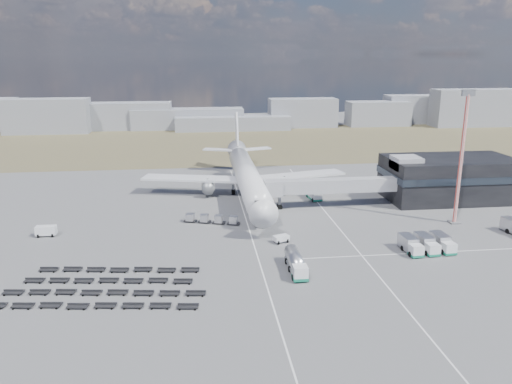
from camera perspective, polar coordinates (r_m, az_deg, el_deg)
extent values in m
plane|color=#565659|center=(92.63, 0.95, -5.86)|extent=(420.00, 420.00, 0.00)
cube|color=brown|center=(198.71, -3.33, 5.69)|extent=(420.00, 90.00, 0.01)
cube|color=silver|center=(97.04, -0.62, -4.84)|extent=(0.25, 110.00, 0.01)
cube|color=silver|center=(100.45, 9.67, -4.35)|extent=(0.25, 110.00, 0.01)
cube|color=silver|center=(92.13, 17.36, -6.72)|extent=(40.00, 0.25, 0.01)
cube|color=black|center=(127.97, 21.24, 1.45)|extent=(30.00, 16.00, 10.00)
cube|color=#262D38|center=(127.71, 21.30, 1.97)|extent=(30.40, 16.40, 1.60)
cube|color=#939399|center=(120.07, 16.81, 3.18)|extent=(6.00, 6.00, 3.00)
cube|color=#939399|center=(113.75, 8.64, 0.74)|extent=(29.80, 3.00, 3.00)
cube|color=#939399|center=(110.52, 1.99, 0.47)|extent=(4.00, 3.60, 3.40)
cylinder|color=slate|center=(111.91, 2.69, -0.70)|extent=(0.70, 0.70, 5.10)
cylinder|color=black|center=(112.51, 2.68, -1.73)|extent=(1.40, 0.90, 1.40)
cylinder|color=silver|center=(119.50, -0.97, 1.73)|extent=(5.60, 48.00, 5.60)
cone|color=silver|center=(94.14, 0.68, -2.08)|extent=(5.60, 5.00, 5.60)
cone|color=silver|center=(146.58, -2.09, 4.61)|extent=(5.60, 8.00, 5.60)
cube|color=black|center=(95.80, 0.53, -1.27)|extent=(2.20, 2.00, 0.80)
cube|color=silver|center=(124.07, -7.19, 1.55)|extent=(25.59, 11.38, 0.50)
cube|color=silver|center=(126.51, 4.67, 1.89)|extent=(25.59, 11.38, 0.50)
cylinder|color=slate|center=(122.57, -5.53, 0.61)|extent=(3.00, 5.00, 3.00)
cylinder|color=slate|center=(124.37, 3.25, 0.88)|extent=(3.00, 5.00, 3.00)
cube|color=silver|center=(148.14, -4.28, 4.85)|extent=(9.49, 5.63, 0.35)
cube|color=silver|center=(149.00, -0.04, 4.96)|extent=(9.49, 5.63, 0.35)
cube|color=silver|center=(148.58, -2.21, 6.99)|extent=(0.50, 9.06, 11.45)
cylinder|color=slate|center=(100.59, 0.27, -3.34)|extent=(0.50, 0.50, 2.50)
cylinder|color=slate|center=(124.10, -2.62, 0.30)|extent=(0.60, 0.60, 2.50)
cylinder|color=slate|center=(124.71, 0.32, 0.39)|extent=(0.60, 0.60, 2.50)
cylinder|color=black|center=(100.83, 0.26, -3.75)|extent=(0.50, 1.20, 1.20)
cube|color=gray|center=(240.19, -22.77, 8.02)|extent=(36.17, 12.00, 15.01)
cube|color=gray|center=(241.44, -15.42, 8.37)|extent=(48.20, 12.00, 12.27)
cube|color=gray|center=(237.74, -7.80, 8.31)|extent=(51.69, 12.00, 9.27)
cube|color=gray|center=(231.63, -2.67, 7.88)|extent=(52.43, 12.00, 6.30)
cube|color=gray|center=(242.72, 5.33, 9.02)|extent=(32.02, 12.00, 13.38)
cube|color=gray|center=(252.98, 13.76, 8.71)|extent=(29.95, 12.00, 11.64)
cube|color=gray|center=(268.28, 18.03, 9.01)|extent=(33.24, 12.00, 13.91)
cube|color=gray|center=(267.34, 24.33, 8.78)|extent=(48.00, 12.00, 17.59)
cube|color=silver|center=(77.84, 5.06, -9.15)|extent=(2.24, 2.24, 2.13)
cube|color=#147456|center=(78.19, 5.05, -9.70)|extent=(2.33, 2.33, 0.46)
cylinder|color=#B8B8BD|center=(81.74, 4.44, -7.57)|extent=(2.36, 6.96, 2.32)
cube|color=slate|center=(82.16, 4.42, -8.25)|extent=(2.27, 6.96, 0.32)
cylinder|color=black|center=(81.01, 4.61, -8.79)|extent=(2.41, 1.03, 1.02)
cube|color=silver|center=(92.88, 2.89, -5.38)|extent=(3.21, 2.51, 1.32)
cube|color=silver|center=(103.78, -22.86, -4.14)|extent=(3.75, 1.71, 2.04)
cube|color=silver|center=(120.46, 6.66, -0.15)|extent=(2.78, 5.73, 2.58)
cube|color=#147456|center=(120.75, 6.64, -0.63)|extent=(2.88, 5.83, 0.41)
cube|color=silver|center=(90.45, 17.84, -6.39)|extent=(2.18, 2.09, 1.98)
cube|color=#147456|center=(90.73, 17.80, -6.83)|extent=(2.27, 2.19, 0.40)
cube|color=#B8B8BD|center=(92.90, 16.97, -5.49)|extent=(2.39, 4.25, 2.33)
cube|color=silver|center=(91.88, 19.54, -6.20)|extent=(2.18, 2.09, 1.98)
cube|color=#147456|center=(92.15, 19.49, -6.64)|extent=(2.27, 2.19, 0.40)
cube|color=#B8B8BD|center=(94.29, 18.63, -5.32)|extent=(2.39, 4.25, 2.33)
cube|color=silver|center=(93.38, 21.18, -6.01)|extent=(2.18, 2.09, 1.98)
cube|color=#147456|center=(93.65, 21.13, -6.44)|extent=(2.27, 2.19, 0.40)
cube|color=#B8B8BD|center=(95.76, 20.24, -5.15)|extent=(2.39, 4.25, 2.33)
cube|color=#B8B8BD|center=(109.36, 27.24, -3.39)|extent=(2.90, 4.56, 2.40)
cube|color=black|center=(104.71, -7.53, -3.27)|extent=(2.85, 2.22, 0.17)
cube|color=#B8B8BD|center=(104.45, -7.54, -2.84)|extent=(1.93, 1.93, 1.44)
cube|color=black|center=(103.82, -5.91, -3.38)|extent=(2.85, 2.22, 0.17)
cube|color=#B8B8BD|center=(103.56, -5.92, -2.95)|extent=(1.93, 1.93, 1.44)
cube|color=black|center=(103.01, -4.26, -3.49)|extent=(2.85, 2.22, 0.17)
cube|color=#B8B8BD|center=(102.75, -4.27, -3.06)|extent=(1.93, 1.93, 1.44)
cube|color=black|center=(102.29, -2.60, -3.60)|extent=(2.85, 2.22, 0.17)
cube|color=#B8B8BD|center=(102.02, -2.60, -3.17)|extent=(1.93, 1.93, 1.44)
cube|color=black|center=(73.97, -18.27, -12.17)|extent=(30.34, 5.30, 0.68)
cube|color=black|center=(77.33, -17.33, -10.83)|extent=(30.34, 5.30, 0.68)
cube|color=black|center=(80.75, -16.48, -9.60)|extent=(26.57, 4.82, 0.68)
cube|color=black|center=(84.23, -15.70, -8.47)|extent=(26.57, 4.82, 0.68)
cylinder|color=red|center=(107.92, 22.38, 3.30)|extent=(0.73, 0.73, 26.21)
cube|color=slate|center=(106.18, 23.13, 10.39)|extent=(2.59, 1.14, 1.26)
cube|color=#565659|center=(111.12, 21.70, -3.23)|extent=(2.10, 2.10, 0.31)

